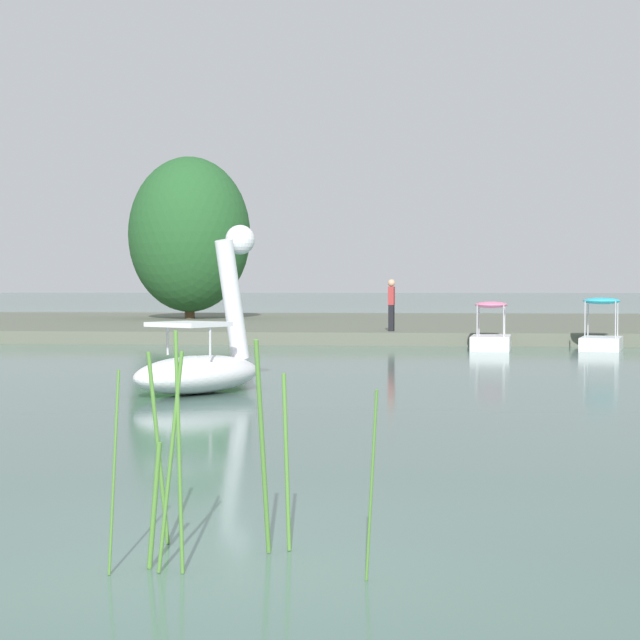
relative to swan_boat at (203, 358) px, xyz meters
name	(u,v)px	position (x,y,z in m)	size (l,w,h in m)	color
ground_plane	(210,565)	(2.52, -11.67, -0.62)	(669.06, 669.06, 0.00)	#47665B
shore_bank_far	(395,325)	(2.52, 28.45, -0.41)	(137.39, 25.85, 0.42)	#5B6051
swan_boat	(203,358)	(0.00, 0.00, 0.00)	(2.59, 3.12, 3.02)	white
pedal_boat_pink	(491,335)	(5.85, 13.71, -0.19)	(1.35, 2.30, 1.45)	white
pedal_boat_cyan	(601,333)	(9.11, 13.87, -0.13)	(1.57, 2.18, 1.57)	white
tree_willow_overhanging	(189,235)	(-7.00, 30.08, 3.67)	(7.81, 7.88, 7.46)	#4C3823
person_on_path	(391,303)	(2.77, 16.68, 0.74)	(0.24, 0.25, 1.71)	black
reed_clump_foreground	(211,462)	(2.50, -11.57, 0.06)	(1.76, 0.91, 1.59)	#4C7F33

